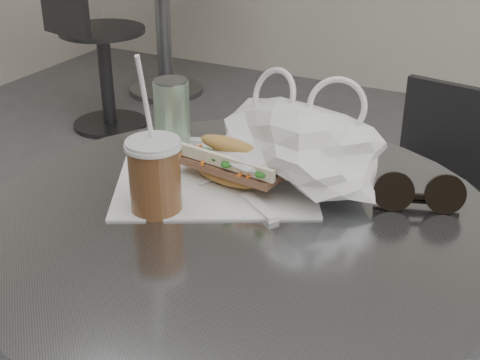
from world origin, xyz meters
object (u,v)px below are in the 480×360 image
at_px(banh_mi, 228,163).
at_px(drink_can, 172,112).
at_px(sunglasses, 419,196).
at_px(iced_coffee, 155,175).
at_px(chair_far, 423,243).
at_px(bg_chair, 97,60).
at_px(bg_table, 162,7).

relative_size(banh_mi, drink_can, 1.95).
bearing_deg(sunglasses, iced_coffee, -172.90).
bearing_deg(drink_can, chair_far, 58.48).
bearing_deg(bg_chair, chair_far, -13.02).
bearing_deg(banh_mi, drink_can, 157.44).
distance_m(bg_table, sunglasses, 2.77).
bearing_deg(bg_chair, sunglasses, -25.84).
bearing_deg(sunglasses, bg_chair, 120.07).
bearing_deg(banh_mi, sunglasses, 19.68).
height_order(bg_table, bg_chair, bg_chair).
bearing_deg(banh_mi, chair_far, 82.46).
height_order(iced_coffee, drink_can, iced_coffee).
height_order(banh_mi, drink_can, drink_can).
xyz_separation_m(bg_table, drink_can, (1.37, -2.02, 0.33)).
distance_m(banh_mi, drink_can, 0.19).
bearing_deg(drink_can, iced_coffee, -63.05).
xyz_separation_m(bg_table, banh_mi, (1.54, -2.12, 0.31)).
distance_m(chair_far, banh_mi, 0.85).
height_order(chair_far, bg_chair, bg_chair).
height_order(bg_chair, drink_can, drink_can).
bearing_deg(drink_can, bg_chair, 133.32).
bearing_deg(chair_far, bg_chair, -16.55).
bearing_deg(iced_coffee, drink_can, 116.95).
bearing_deg(drink_can, bg_table, 124.24).
distance_m(banh_mi, iced_coffee, 0.13).
bearing_deg(bg_chair, bg_table, 105.51).
relative_size(chair_far, banh_mi, 3.02).
xyz_separation_m(sunglasses, drink_can, (-0.45, 0.04, 0.04)).
distance_m(chair_far, drink_can, 0.84).
height_order(banh_mi, sunglasses, banh_mi).
bearing_deg(sunglasses, banh_mi, 170.92).
height_order(bg_chair, banh_mi, banh_mi).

